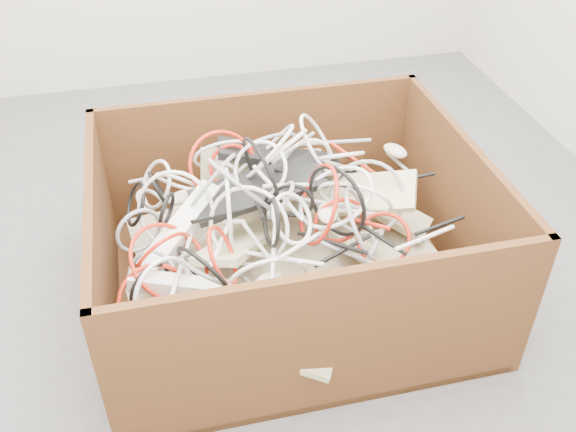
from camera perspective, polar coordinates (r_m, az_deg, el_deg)
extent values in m
plane|color=#4C4C4E|center=(2.30, -3.08, -3.70)|extent=(3.00, 3.00, 0.00)
cube|color=#391A0E|center=(2.16, 0.12, -6.37)|extent=(1.15, 0.96, 0.03)
cube|color=#391A0E|center=(2.38, -2.48, 5.44)|extent=(1.15, 0.03, 0.50)
cube|color=#391A0E|center=(1.68, 3.88, -11.25)|extent=(1.15, 0.02, 0.50)
cube|color=#391A0E|center=(2.18, 14.69, 0.71)|extent=(0.02, 0.91, 0.50)
cube|color=#391A0E|center=(1.98, -15.94, -3.75)|extent=(0.03, 0.91, 0.50)
cube|color=#C5B592|center=(2.13, 0.01, -4.61)|extent=(1.01, 0.87, 0.19)
cube|color=#C5B592|center=(2.01, -2.22, -4.59)|extent=(0.72, 0.65, 0.20)
cube|color=tan|center=(2.09, -7.36, -1.62)|extent=(0.42, 0.29, 0.13)
cube|color=tan|center=(2.18, 7.61, 1.23)|extent=(0.38, 0.36, 0.15)
cube|color=tan|center=(1.83, 2.49, -8.81)|extent=(0.30, 0.42, 0.07)
cube|color=tan|center=(1.86, -7.75, -6.63)|extent=(0.41, 0.19, 0.09)
cube|color=tan|center=(1.90, 8.29, -3.70)|extent=(0.22, 0.40, 0.16)
cube|color=tan|center=(2.14, -2.38, 4.12)|extent=(0.41, 0.11, 0.18)
cube|color=tan|center=(1.90, -4.28, -2.31)|extent=(0.32, 0.39, 0.19)
cube|color=tan|center=(2.02, 5.70, 1.89)|extent=(0.40, 0.31, 0.17)
cube|color=black|center=(2.06, -0.72, 5.28)|extent=(0.40, 0.20, 0.13)
cube|color=black|center=(1.92, -2.68, 2.41)|extent=(0.41, 0.19, 0.09)
ellipsoid|color=beige|center=(2.02, -9.32, 1.64)|extent=(0.11, 0.09, 0.03)
ellipsoid|color=beige|center=(2.22, 9.45, 5.71)|extent=(0.09, 0.11, 0.03)
ellipsoid|color=beige|center=(1.74, -1.76, -5.81)|extent=(0.11, 0.10, 0.03)
ellipsoid|color=beige|center=(1.79, 3.55, 0.32)|extent=(0.08, 0.11, 0.03)
ellipsoid|color=beige|center=(2.12, -5.97, 5.31)|extent=(0.11, 0.11, 0.03)
ellipsoid|color=black|center=(1.77, 6.57, -7.01)|extent=(0.10, 0.07, 0.03)
cube|color=white|center=(1.86, -9.44, -1.03)|extent=(0.27, 0.29, 0.14)
cube|color=white|center=(1.74, -9.35, -6.12)|extent=(0.29, 0.12, 0.09)
cube|color=#0D14D1|center=(2.03, 8.37, 2.54)|extent=(0.06, 0.06, 0.03)
torus|color=black|center=(1.89, -2.33, 3.69)|extent=(0.11, 0.28, 0.29)
torus|color=black|center=(1.83, 0.45, 1.34)|extent=(0.16, 0.07, 0.17)
torus|color=black|center=(1.69, -7.38, -4.99)|extent=(0.17, 0.23, 0.26)
torus|color=silver|center=(1.72, -1.85, -5.84)|extent=(0.32, 0.11, 0.31)
torus|color=silver|center=(1.84, 4.19, 1.71)|extent=(0.27, 0.30, 0.15)
torus|color=silver|center=(2.13, -5.49, 5.39)|extent=(0.31, 0.19, 0.26)
torus|color=black|center=(1.82, 4.29, 1.31)|extent=(0.15, 0.24, 0.27)
torus|color=gray|center=(1.82, -11.88, -5.56)|extent=(0.15, 0.19, 0.19)
torus|color=silver|center=(2.04, -11.96, 1.20)|extent=(0.10, 0.13, 0.10)
torus|color=silver|center=(1.69, -10.96, -6.60)|extent=(0.17, 0.17, 0.23)
torus|color=silver|center=(2.05, 1.65, 4.84)|extent=(0.19, 0.05, 0.19)
torus|color=silver|center=(1.82, -5.22, 0.65)|extent=(0.05, 0.32, 0.32)
torus|color=gray|center=(1.92, -13.04, -1.28)|extent=(0.17, 0.09, 0.19)
torus|color=silver|center=(2.00, -1.01, 5.56)|extent=(0.29, 0.25, 0.23)
torus|color=#B71D0D|center=(1.83, -11.02, -3.26)|extent=(0.17, 0.16, 0.20)
torus|color=#B71D0D|center=(1.98, -5.76, 4.44)|extent=(0.28, 0.15, 0.26)
torus|color=#B71D0D|center=(1.79, 2.68, 1.04)|extent=(0.13, 0.32, 0.30)
torus|color=black|center=(2.04, -11.41, 2.43)|extent=(0.07, 0.17, 0.16)
torus|color=silver|center=(1.90, -2.48, 4.13)|extent=(0.19, 0.17, 0.21)
torus|color=#B71D0D|center=(1.84, 8.44, -2.01)|extent=(0.21, 0.17, 0.15)
torus|color=#B71D0D|center=(1.78, -10.39, -4.01)|extent=(0.30, 0.31, 0.17)
torus|color=gray|center=(1.81, -0.66, 1.41)|extent=(0.13, 0.16, 0.12)
torus|color=black|center=(1.99, -13.28, 1.03)|extent=(0.10, 0.19, 0.18)
torus|color=black|center=(1.76, -12.10, -6.07)|extent=(0.16, 0.14, 0.20)
torus|color=#B71D0D|center=(1.75, -11.55, -7.47)|extent=(0.26, 0.20, 0.19)
torus|color=#B71D0D|center=(1.69, -5.78, -3.54)|extent=(0.10, 0.24, 0.23)
torus|color=gray|center=(1.84, -4.18, 2.74)|extent=(0.24, 0.33, 0.26)
torus|color=gray|center=(1.82, 6.46, -0.63)|extent=(0.15, 0.25, 0.25)
torus|color=silver|center=(1.74, 0.39, -0.22)|extent=(0.15, 0.19, 0.16)
torus|color=silver|center=(2.09, -11.56, 2.76)|extent=(0.13, 0.22, 0.20)
torus|color=gray|center=(1.74, -6.31, -4.91)|extent=(0.26, 0.29, 0.18)
torus|color=gray|center=(1.98, 6.97, 1.65)|extent=(0.28, 0.24, 0.19)
torus|color=gray|center=(2.13, -2.18, 6.01)|extent=(0.32, 0.24, 0.24)
torus|color=silver|center=(1.75, -3.51, -0.96)|extent=(0.26, 0.19, 0.29)
torus|color=silver|center=(1.86, 5.91, 1.48)|extent=(0.26, 0.20, 0.27)
torus|color=silver|center=(2.02, -9.76, 2.98)|extent=(0.19, 0.16, 0.14)
torus|color=black|center=(1.74, -1.50, -0.45)|extent=(0.04, 0.21, 0.21)
torus|color=#B71D0D|center=(2.02, -4.89, 4.31)|extent=(0.19, 0.11, 0.16)
torus|color=silver|center=(2.02, -5.42, 3.91)|extent=(0.13, 0.09, 0.14)
torus|color=silver|center=(1.91, -9.91, 0.47)|extent=(0.32, 0.16, 0.31)
torus|color=gray|center=(1.96, -6.82, 2.72)|extent=(0.23, 0.30, 0.27)
torus|color=black|center=(1.93, -10.64, 0.56)|extent=(0.08, 0.14, 0.15)
torus|color=silver|center=(2.03, 4.65, 5.31)|extent=(0.22, 0.19, 0.13)
torus|color=silver|center=(1.97, -1.69, 5.71)|extent=(0.21, 0.24, 0.25)
torus|color=silver|center=(2.06, 2.69, 6.30)|extent=(0.19, 0.30, 0.26)
torus|color=#B71D0D|center=(1.82, 4.57, -0.42)|extent=(0.21, 0.02, 0.21)
torus|color=black|center=(2.01, -1.93, 3.87)|extent=(0.13, 0.11, 0.16)
torus|color=black|center=(2.14, 5.00, 4.62)|extent=(0.14, 0.09, 0.15)
cylinder|color=black|center=(1.77, 4.82, -3.09)|extent=(0.17, 0.05, 0.07)
cylinder|color=gray|center=(1.95, -4.83, 3.61)|extent=(0.13, 0.12, 0.03)
cylinder|color=gray|center=(2.18, 4.25, 6.54)|extent=(0.24, 0.04, 0.02)
cylinder|color=silver|center=(1.81, 11.97, -1.91)|extent=(0.20, 0.07, 0.02)
cylinder|color=silver|center=(1.76, -5.95, -2.35)|extent=(0.10, 0.17, 0.03)
cylinder|color=silver|center=(1.90, -7.41, -0.49)|extent=(0.23, 0.16, 0.09)
cylinder|color=#B71D0D|center=(1.83, 7.07, -0.64)|extent=(0.11, 0.09, 0.02)
cylinder|color=silver|center=(1.84, -0.90, 2.08)|extent=(0.11, 0.21, 0.08)
cylinder|color=gray|center=(2.04, 3.42, 4.78)|extent=(0.11, 0.21, 0.08)
cylinder|color=gray|center=(2.24, 9.66, 4.73)|extent=(0.04, 0.13, 0.02)
cylinder|color=#B71D0D|center=(2.04, -2.51, 5.55)|extent=(0.13, 0.15, 0.07)
cylinder|color=black|center=(1.81, -5.58, 0.10)|extent=(0.20, 0.13, 0.09)
cylinder|color=black|center=(1.82, 8.36, -2.03)|extent=(0.11, 0.12, 0.06)
cylinder|color=black|center=(1.97, 2.49, 3.26)|extent=(0.25, 0.07, 0.09)
cylinder|color=silver|center=(1.83, 13.24, -4.26)|extent=(0.14, 0.12, 0.04)
cylinder|color=gray|center=(1.83, 3.43, 1.14)|extent=(0.22, 0.18, 0.06)
cylinder|color=silver|center=(1.71, -0.49, -3.75)|extent=(0.19, 0.17, 0.07)
cylinder|color=gray|center=(1.78, 4.62, -3.01)|extent=(0.18, 0.13, 0.05)
cylinder|color=gray|center=(1.78, 6.96, -3.97)|extent=(0.16, 0.18, 0.06)
cylinder|color=gray|center=(2.00, 0.54, 6.10)|extent=(0.18, 0.20, 0.05)
cylinder|color=silver|center=(1.73, 1.74, -2.22)|extent=(0.21, 0.20, 0.10)
cylinder|color=silver|center=(2.19, -12.35, 3.24)|extent=(0.13, 0.07, 0.06)
cylinder|color=silver|center=(1.70, -1.33, -4.10)|extent=(0.08, 0.27, 0.03)
cylinder|color=gray|center=(1.73, -2.70, -2.37)|extent=(0.06, 0.14, 0.06)
cylinder|color=gray|center=(1.85, 14.59, -5.74)|extent=(0.12, 0.04, 0.02)
cylinder|color=silver|center=(1.84, 0.03, 2.72)|extent=(0.16, 0.06, 0.06)
cylinder|color=silver|center=(1.75, -9.39, -4.28)|extent=(0.09, 0.26, 0.02)
cylinder|color=black|center=(1.78, 3.91, -2.38)|extent=(0.16, 0.16, 0.04)
cylinder|color=black|center=(1.78, -2.55, 0.75)|extent=(0.03, 0.20, 0.08)
cylinder|color=gray|center=(2.07, -3.65, 5.20)|extent=(0.12, 0.09, 0.03)
cylinder|color=black|center=(2.08, 10.46, 3.22)|extent=(0.18, 0.02, 0.04)
cylinder|color=black|center=(1.92, 13.23, -0.83)|extent=(0.16, 0.03, 0.04)
cylinder|color=#B71D0D|center=(2.07, 6.58, 4.49)|extent=(0.17, 0.20, 0.09)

